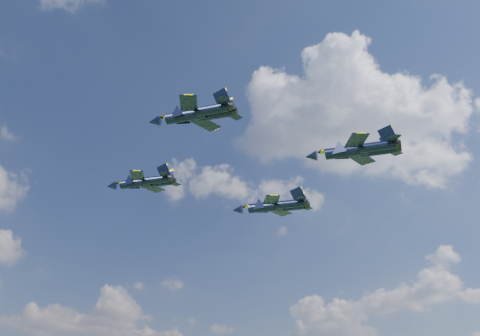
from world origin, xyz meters
name	(u,v)px	position (x,y,z in m)	size (l,w,h in m)	color
jet_lead	(134,183)	(-12.47, 24.29, 60.49)	(11.14, 13.53, 3.40)	black
jet_left	(183,116)	(-18.21, -1.48, 61.20)	(10.68, 13.66, 3.38)	black
jet_right	(263,207)	(13.46, 18.30, 59.79)	(12.99, 15.94, 3.99)	black
jet_slot	(343,152)	(8.61, -7.63, 61.08)	(12.44, 15.60, 3.88)	black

